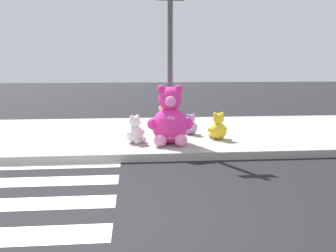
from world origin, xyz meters
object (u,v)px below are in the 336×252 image
at_px(plush_pink_large, 170,120).
at_px(plush_tan, 165,118).
at_px(plush_yellow, 218,128).
at_px(sign_pole, 170,59).
at_px(plush_white, 135,132).
at_px(plush_lavender, 191,126).

bearing_deg(plush_pink_large, plush_tan, 88.71).
distance_m(plush_tan, plush_yellow, 1.65).
relative_size(sign_pole, plush_yellow, 5.53).
distance_m(plush_white, plush_yellow, 1.77).
xyz_separation_m(plush_pink_large, plush_yellow, (1.06, 0.39, -0.24)).
height_order(sign_pole, plush_white, sign_pole).
bearing_deg(plush_yellow, plush_lavender, 131.28).
height_order(plush_tan, plush_white, plush_tan).
relative_size(sign_pole, plush_tan, 4.62).
height_order(sign_pole, plush_lavender, sign_pole).
xyz_separation_m(sign_pole, plush_lavender, (0.51, 0.37, -1.51)).
relative_size(plush_pink_large, plush_lavender, 2.49).
bearing_deg(plush_tan, plush_yellow, -51.57).
xyz_separation_m(plush_pink_large, plush_lavender, (0.56, 0.96, -0.28)).
bearing_deg(plush_pink_large, sign_pole, 84.61).
height_order(plush_tan, plush_yellow, plush_tan).
bearing_deg(plush_white, plush_yellow, 6.56).
bearing_deg(plush_lavender, plush_yellow, -48.72).
xyz_separation_m(plush_pink_large, plush_white, (-0.69, 0.18, -0.25)).
bearing_deg(plush_yellow, plush_tan, 128.43).
bearing_deg(plush_white, plush_lavender, 31.58).
height_order(plush_white, plush_yellow, plush_yellow).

